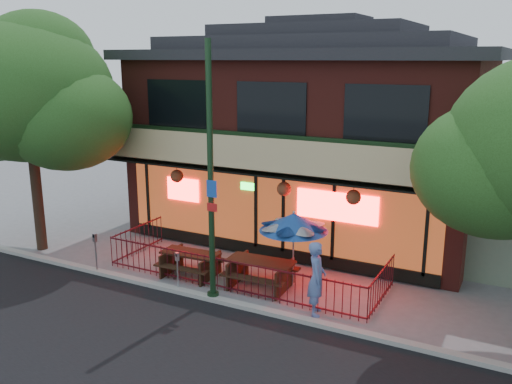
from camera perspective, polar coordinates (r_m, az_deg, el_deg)
ground at (r=15.71m, az=-3.75°, el=-10.62°), size 80.00×80.00×0.00m
curb at (r=15.30m, az=-4.74°, el=-11.09°), size 80.00×0.25×0.12m
restaurant_building at (r=20.82m, az=6.35°, el=7.25°), size 12.96×9.49×8.05m
patio_fence at (r=15.85m, az=-2.83°, el=-7.88°), size 8.44×2.62×1.00m
street_light at (r=14.35m, az=-4.77°, el=0.31°), size 0.43×0.32×7.00m
street_tree_left at (r=19.54m, az=-22.77°, el=10.39°), size 5.60×5.60×8.05m
picnic_table_left at (r=16.81m, az=-6.91°, el=-7.14°), size 1.86×1.47×0.76m
picnic_table_right at (r=15.89m, az=0.50°, el=-8.15°), size 2.02×1.59×0.83m
patio_umbrella at (r=15.57m, az=4.00°, el=-3.18°), size 2.00×1.99×2.28m
pedestrian at (r=14.23m, az=6.41°, el=-9.02°), size 0.70×0.84×1.98m
parking_meter_near at (r=15.70m, az=-8.28°, el=-7.62°), size 0.13×0.12×1.17m
parking_meter_far at (r=17.47m, az=-16.55°, el=-5.51°), size 0.13×0.11×1.29m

